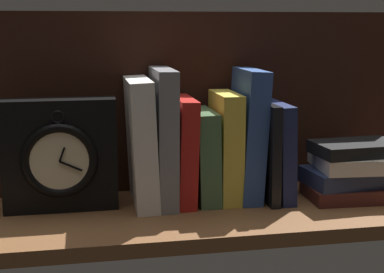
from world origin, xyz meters
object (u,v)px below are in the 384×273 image
Objects in this scene: book_gray_chess at (163,137)px; book_red_requiem at (183,150)px; book_stack_side at (351,170)px; framed_clock at (60,156)px; book_navy_bierce at (276,149)px; book_green_romantic at (204,156)px; book_white_catcher at (141,142)px; book_blue_modern at (247,135)px; book_yellow_seinlanguage at (226,146)px; book_black_skeptic at (263,150)px.

book_gray_chess is 1.27× the size of book_red_requiem.
book_gray_chess is at bearing 180.00° from book_red_requiem.
book_gray_chess is at bearing 173.56° from book_stack_side.
book_navy_bierce is at bearing 1.24° from framed_clock.
book_green_romantic is 28.62cm from book_stack_side.
framed_clock is (-18.74, -0.88, -2.54)cm from book_gray_chess.
book_white_catcher reaches higher than book_red_requiem.
book_gray_chess is 1.46× the size of book_green_romantic.
book_blue_modern is at bearing 0.00° from book_white_catcher.
book_stack_side is at bearing -3.32° from framed_clock.
book_yellow_seinlanguage is 1.10× the size of book_black_skeptic.
book_white_catcher is at bearing 3.45° from framed_clock.
book_navy_bierce is (18.14, 0.00, -0.62)cm from book_red_requiem.
book_navy_bierce is (9.96, 0.00, -1.00)cm from book_yellow_seinlanguage.
book_gray_chess is 1.01× the size of book_blue_modern.
framed_clock is at bearing -178.76° from book_navy_bierce.
book_white_catcher is at bearing -180.00° from book_gray_chess.
book_navy_bierce is at bearing 0.00° from book_black_skeptic.
book_blue_modern is (8.52, 0.00, 3.75)cm from book_green_romantic.
book_gray_chess reaches higher than book_navy_bierce.
book_black_skeptic is at bearing 0.00° from book_blue_modern.
framed_clock is at bearing -178.35° from book_yellow_seinlanguage.
book_gray_chess is 16.15cm from book_blue_modern.
book_blue_modern is at bearing 180.00° from book_navy_bierce.
book_red_requiem reaches higher than book_black_skeptic.
book_blue_modern is at bearing 0.00° from book_red_requiem.
book_red_requiem is 0.80× the size of book_blue_modern.
book_green_romantic is at bearing 171.83° from book_stack_side.
book_white_catcher is at bearing 174.22° from book_stack_side.
book_red_requiem is 8.19cm from book_yellow_seinlanguage.
book_black_skeptic is 17.41cm from book_stack_side.
book_black_skeptic is (19.30, 0.00, -3.23)cm from book_gray_chess.
book_blue_modern reaches higher than book_stack_side.
book_green_romantic is at bearing 0.00° from book_white_catcher.
book_white_catcher is 0.93× the size of book_gray_chess.
book_navy_bierce is at bearing 0.00° from book_red_requiem.
book_gray_chess is at bearing 180.00° from book_black_skeptic.
book_green_romantic is at bearing 0.00° from book_red_requiem.
book_yellow_seinlanguage is at bearing 180.00° from book_blue_modern.
book_navy_bierce is 1.01× the size of book_stack_side.
book_blue_modern is at bearing 168.37° from book_stack_side.
book_white_catcher is 1.18× the size of book_red_requiem.
book_red_requiem is at bearing 172.82° from book_stack_side.
framed_clock is at bearing -176.55° from book_white_catcher.
book_green_romantic is at bearing 180.00° from book_navy_bierce.
book_blue_modern reaches higher than book_yellow_seinlanguage.
book_black_skeptic is at bearing 166.22° from book_stack_side.
book_gray_chess is at bearing 0.00° from book_white_catcher.
framed_clock is at bearing -177.31° from book_gray_chess.
book_red_requiem is 0.96× the size of book_yellow_seinlanguage.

